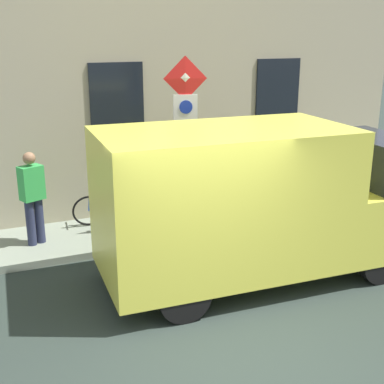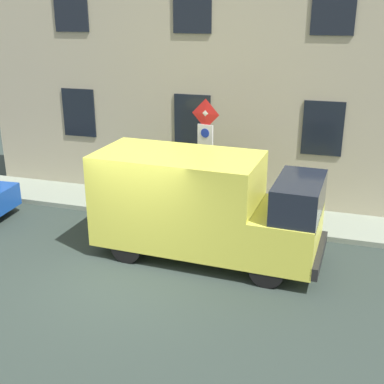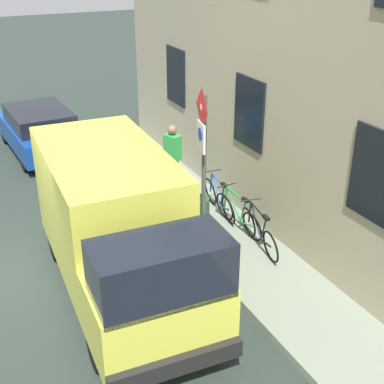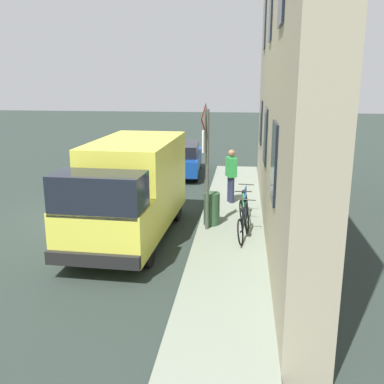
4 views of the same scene
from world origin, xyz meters
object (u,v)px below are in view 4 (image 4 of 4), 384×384
(delivery_van, at_px, (130,188))
(bicycle_green, at_px, (244,214))
(pedestrian, at_px, (231,174))
(parked_hatchback, at_px, (179,158))
(sign_post_stacked, at_px, (206,149))
(bicycle_blue, at_px, (244,205))
(bicycle_black, at_px, (244,224))
(litter_bin, at_px, (212,209))

(delivery_van, bearing_deg, bicycle_green, 106.67)
(pedestrian, bearing_deg, bicycle_green, -102.26)
(parked_hatchback, bearing_deg, sign_post_stacked, -169.55)
(sign_post_stacked, bearing_deg, pedestrian, 77.88)
(sign_post_stacked, height_order, pedestrian, sign_post_stacked)
(sign_post_stacked, xyz_separation_m, bicycle_blue, (1.02, 1.12, -1.79))
(delivery_van, bearing_deg, bicycle_black, 90.39)
(parked_hatchback, relative_size, bicycle_blue, 2.38)
(parked_hatchback, height_order, bicycle_green, parked_hatchback)
(bicycle_blue, bearing_deg, parked_hatchback, 30.11)
(sign_post_stacked, height_order, bicycle_blue, sign_post_stacked)
(sign_post_stacked, bearing_deg, delivery_van, -166.25)
(parked_hatchback, bearing_deg, pedestrian, -155.85)
(parked_hatchback, height_order, pedestrian, pedestrian)
(sign_post_stacked, xyz_separation_m, parked_hatchback, (-1.76, 7.26, -1.57))
(delivery_van, height_order, bicycle_blue, delivery_van)
(parked_hatchback, relative_size, pedestrian, 2.38)
(bicycle_black, height_order, bicycle_blue, same)
(bicycle_green, height_order, bicycle_blue, same)
(pedestrian, bearing_deg, delivery_van, -150.29)
(pedestrian, bearing_deg, litter_bin, -123.16)
(litter_bin, bearing_deg, sign_post_stacked, -109.02)
(sign_post_stacked, height_order, bicycle_black, sign_post_stacked)
(parked_hatchback, distance_m, bicycle_green, 7.52)
(sign_post_stacked, distance_m, bicycle_blue, 2.35)
(parked_hatchback, bearing_deg, litter_bin, -167.74)
(delivery_van, distance_m, litter_bin, 2.34)
(bicycle_blue, bearing_deg, pedestrian, 20.88)
(delivery_van, distance_m, pedestrian, 4.06)
(sign_post_stacked, height_order, bicycle_green, sign_post_stacked)
(sign_post_stacked, xyz_separation_m, pedestrian, (0.58, 2.72, -1.23))
(parked_hatchback, bearing_deg, bicycle_black, -163.65)
(parked_hatchback, relative_size, bicycle_green, 2.38)
(sign_post_stacked, xyz_separation_m, bicycle_black, (1.02, -0.57, -1.79))
(bicycle_green, distance_m, pedestrian, 2.55)
(delivery_van, height_order, parked_hatchback, delivery_van)
(sign_post_stacked, height_order, litter_bin, sign_post_stacked)
(delivery_van, height_order, bicycle_black, delivery_van)
(bicycle_green, bearing_deg, sign_post_stacked, 101.41)
(bicycle_green, bearing_deg, parked_hatchback, 17.95)
(sign_post_stacked, relative_size, pedestrian, 1.87)
(delivery_van, distance_m, bicycle_black, 3.04)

